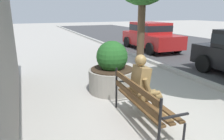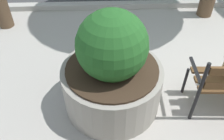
# 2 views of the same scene
# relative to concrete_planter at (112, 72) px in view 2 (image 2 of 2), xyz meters

# --- Properties ---
(curb_stone) EXTENTS (60.00, 0.20, 0.12)m
(curb_stone) POSITION_rel_concrete_planter_xyz_m (2.11, 2.85, -0.50)
(curb_stone) COLOR #B2AFA8
(curb_stone) RESTS_ON ground
(concrete_planter) EXTENTS (1.29, 1.29, 1.40)m
(concrete_planter) POSITION_rel_concrete_planter_xyz_m (0.00, 0.00, 0.00)
(concrete_planter) COLOR gray
(concrete_planter) RESTS_ON ground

